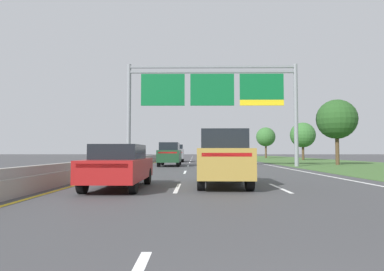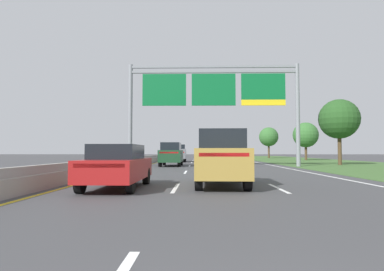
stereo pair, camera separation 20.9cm
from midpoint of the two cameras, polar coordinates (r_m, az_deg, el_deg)
ground_plane at (r=36.38m, az=2.28°, el=-4.88°), size 220.00×220.00×0.00m
lane_striping at (r=35.93m, az=2.30°, el=-4.90°), size 11.96×106.00×0.01m
grass_verge_right at (r=39.36m, az=23.09°, el=-4.48°), size 14.00×110.00×0.02m
median_barrier_concrete at (r=36.77m, az=-8.09°, el=-4.28°), size 0.60×110.00×0.85m
overhead_sign_gantry at (r=28.87m, az=3.34°, el=7.32°), size 15.06×0.42×9.04m
pickup_truck_grey at (r=41.62m, az=-2.97°, el=-3.13°), size 2.15×5.45×2.20m
car_navy_right_lane_sedan at (r=48.75m, az=6.21°, el=-3.37°), size 1.84×4.41×1.57m
car_gold_centre_lane_suv at (r=12.68m, az=4.90°, el=-3.82°), size 2.02×4.75×2.11m
car_darkgreen_left_lane_suv at (r=29.57m, az=-4.12°, el=-3.23°), size 1.92×4.71×2.11m
car_silver_centre_lane_sedan at (r=38.35m, az=2.45°, el=-3.55°), size 1.83×4.41×1.57m
car_red_left_lane_sedan at (r=12.04m, az=-13.12°, el=-5.15°), size 1.83×4.40×1.57m
roadside_tree_mid at (r=34.84m, az=23.84°, el=2.60°), size 3.86×3.86×6.41m
roadside_tree_far at (r=51.89m, az=18.72°, el=0.08°), size 3.77×3.77×5.69m
roadside_tree_distant at (r=65.26m, az=12.70°, el=-0.24°), size 3.72×3.72×6.03m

